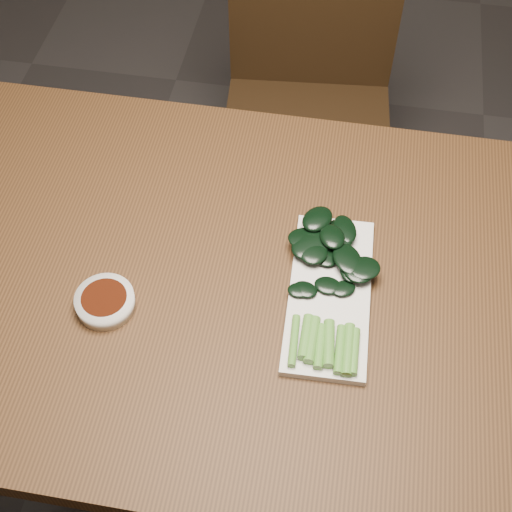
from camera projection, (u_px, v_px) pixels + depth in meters
name	position (u px, v px, depth m)	size (l,w,h in m)	color
ground	(268.00, 450.00, 1.78)	(6.00, 6.00, 0.00)	#2C2A2A
table	(273.00, 305.00, 1.23)	(1.40, 0.80, 0.75)	#402612
chair_far	(309.00, 98.00, 1.83)	(0.46, 0.46, 0.89)	black
sauce_bowl	(105.00, 302.00, 1.14)	(0.09, 0.09, 0.03)	silver
serving_plate	(329.00, 294.00, 1.15)	(0.14, 0.31, 0.01)	silver
gai_lan	(328.00, 270.00, 1.16)	(0.17, 0.31, 0.03)	#518E31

